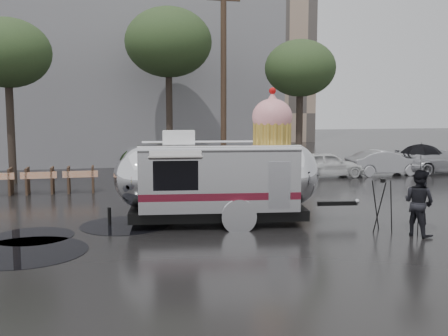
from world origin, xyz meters
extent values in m
plane|color=black|center=(0.00, 0.00, 0.00)|extent=(120.00, 120.00, 0.00)
cylinder|color=black|center=(-2.63, 3.84, 0.01)|extent=(2.43, 2.43, 0.01)
cylinder|color=black|center=(0.92, 5.18, 0.01)|extent=(1.23, 1.23, 0.01)
cylinder|color=black|center=(-4.95, 3.09, 0.01)|extent=(2.04, 2.04, 0.01)
cylinder|color=black|center=(-4.93, 1.62, 0.01)|extent=(2.81, 2.81, 0.01)
cube|color=slate|center=(-4.00, 24.00, 6.50)|extent=(22.00, 12.00, 13.00)
cylinder|color=#473323|center=(2.50, 14.00, 4.50)|extent=(0.28, 0.28, 9.00)
cylinder|color=#382D26|center=(-7.00, 13.00, 2.93)|extent=(0.32, 0.32, 5.85)
ellipsoid|color=#293D21|center=(-7.00, 13.00, 5.52)|extent=(3.64, 3.64, 2.86)
cylinder|color=#382D26|center=(0.00, 15.00, 3.38)|extent=(0.32, 0.32, 6.75)
ellipsoid|color=#293D21|center=(0.00, 15.00, 6.38)|extent=(4.20, 4.20, 3.30)
cylinder|color=#382D26|center=(6.00, 13.00, 2.70)|extent=(0.32, 0.32, 5.40)
ellipsoid|color=#293D21|center=(6.00, 13.00, 5.10)|extent=(3.36, 3.36, 2.64)
cube|color=#473323|center=(-6.60, 10.00, 0.50)|extent=(0.08, 0.80, 1.00)
cube|color=#473323|center=(-6.00, 10.00, 0.50)|extent=(0.08, 0.80, 1.00)
cube|color=#473323|center=(-5.10, 10.00, 0.50)|extent=(0.08, 0.80, 1.00)
cube|color=#E5590C|center=(-5.55, 9.62, 0.75)|extent=(1.30, 0.04, 0.25)
cube|color=#473323|center=(-4.50, 10.00, 0.50)|extent=(0.08, 0.80, 1.00)
cube|color=#473323|center=(-3.60, 10.00, 0.50)|extent=(0.08, 0.80, 1.00)
cube|color=#E5590C|center=(-4.05, 9.62, 0.75)|extent=(1.30, 0.04, 0.25)
imported|color=silver|center=(7.00, 12.00, 0.70)|extent=(4.00, 1.80, 1.40)
imported|color=#B2B2B7|center=(10.00, 12.00, 0.70)|extent=(4.00, 1.80, 1.40)
imported|color=#B2B2B7|center=(13.00, 12.00, 0.72)|extent=(4.20, 1.80, 1.44)
cube|color=silver|center=(-0.02, 3.63, 1.37)|extent=(4.55, 2.77, 1.76)
ellipsoid|color=silver|center=(2.11, 3.36, 1.37)|extent=(1.74, 2.41, 1.76)
ellipsoid|color=silver|center=(-2.16, 3.90, 1.37)|extent=(1.74, 2.41, 1.76)
cube|color=black|center=(-0.02, 3.63, 0.34)|extent=(5.09, 2.55, 0.29)
cylinder|color=black|center=(0.34, 2.57, 0.34)|extent=(0.71, 0.30, 0.68)
cylinder|color=black|center=(0.59, 4.57, 0.34)|extent=(0.71, 0.30, 0.68)
cylinder|color=silver|center=(0.32, 2.44, 0.39)|extent=(0.94, 0.21, 0.94)
cube|color=black|center=(3.47, 3.19, 0.49)|extent=(1.18, 0.26, 0.12)
sphere|color=silver|center=(4.05, 3.12, 0.54)|extent=(0.17, 0.17, 0.16)
cylinder|color=black|center=(-3.03, 4.01, 0.24)|extent=(0.11, 0.11, 0.49)
cube|color=#560F1D|center=(-0.16, 2.52, 0.93)|extent=(4.27, 0.57, 0.20)
cube|color=#560F1D|center=(0.12, 4.74, 0.93)|extent=(4.27, 0.57, 0.20)
cube|color=black|center=(-1.33, 2.65, 1.52)|extent=(1.17, 0.18, 0.78)
cube|color=#AFA9A2|center=(-1.36, 2.42, 2.00)|extent=(1.42, 0.65, 0.14)
cube|color=silver|center=(1.39, 2.31, 1.22)|extent=(0.59, 0.10, 1.27)
cube|color=white|center=(-1.09, 3.77, 2.44)|extent=(0.95, 0.74, 0.37)
cylinder|color=gold|center=(1.53, 3.44, 2.54)|extent=(1.14, 1.14, 0.59)
ellipsoid|color=#FAA2A5|center=(1.53, 3.44, 3.01)|extent=(1.27, 1.27, 1.02)
cone|color=#FAA2A5|center=(1.53, 3.44, 3.52)|extent=(0.55, 0.55, 0.39)
sphere|color=red|center=(1.53, 3.44, 3.73)|extent=(0.22, 0.22, 0.20)
imported|color=black|center=(4.70, 1.02, 0.85)|extent=(0.74, 0.93, 1.70)
imported|color=black|center=(4.70, 1.02, 1.97)|extent=(1.24, 1.24, 0.85)
cylinder|color=black|center=(4.70, 1.02, 0.83)|extent=(0.02, 0.02, 1.65)
cylinder|color=black|center=(4.23, 1.55, 0.67)|extent=(0.10, 0.31, 1.36)
cylinder|color=black|center=(3.94, 1.84, 0.67)|extent=(0.31, 0.10, 1.36)
cylinder|color=black|center=(3.83, 1.44, 0.67)|extent=(0.23, 0.23, 1.36)
cube|color=black|center=(4.00, 1.61, 1.36)|extent=(0.14, 0.12, 0.10)
camera|label=1|loc=(-3.07, -10.73, 3.30)|focal=42.00mm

